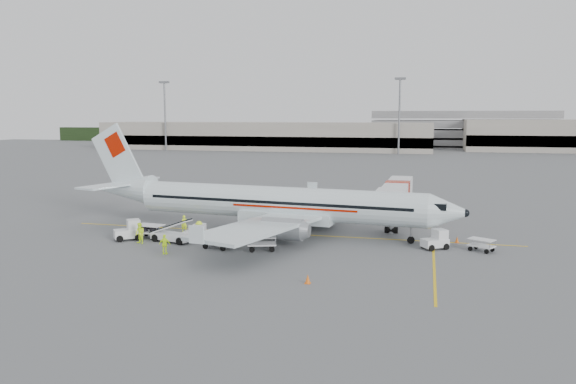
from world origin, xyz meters
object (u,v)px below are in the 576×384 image
belt_loader (172,227)px  tug_fore (435,239)px  jet_bridge (397,202)px  aircraft (278,181)px  tug_mid (195,232)px  tug_aft (128,230)px

belt_loader → tug_fore: size_ratio=2.37×
jet_bridge → belt_loader: jet_bridge is taller
aircraft → tug_fore: bearing=-5.3°
jet_bridge → tug_mid: 22.07m
jet_bridge → tug_mid: size_ratio=8.28×
jet_bridge → tug_fore: jet_bridge is taller
tug_mid → tug_aft: 6.18m
jet_bridge → tug_aft: 27.76m
tug_fore → tug_aft: size_ratio=0.90×
jet_bridge → belt_loader: size_ratio=3.24×
jet_bridge → tug_aft: jet_bridge is taller
aircraft → tug_mid: bearing=-139.6°
tug_fore → tug_aft: (-27.21, -3.12, 0.09)m
tug_mid → tug_aft: size_ratio=0.84×
belt_loader → tug_fore: 23.08m
jet_bridge → tug_mid: bearing=-140.2°
aircraft → tug_aft: aircraft is taller
jet_bridge → tug_fore: bearing=-70.1°
tug_mid → aircraft: bearing=35.0°
aircraft → jet_bridge: size_ratio=2.24×
tug_mid → tug_aft: bearing=-167.3°
tug_fore → belt_loader: bearing=152.8°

